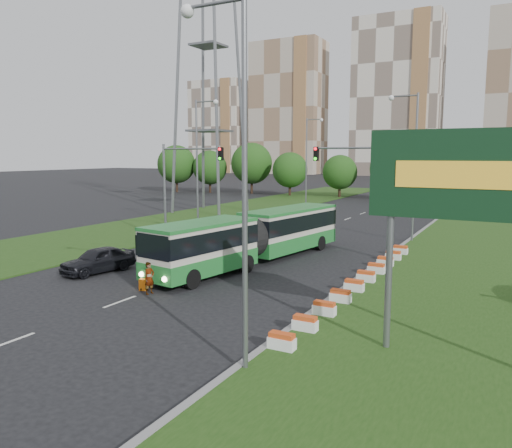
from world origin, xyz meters
The scene contains 20 objects.
ground centered at (0.00, 0.00, 0.00)m, with size 360.00×360.00×0.00m, color black.
grass_median centered at (13.00, 8.00, 0.07)m, with size 14.00×60.00×0.15m, color #1E4112.
median_kerb centered at (6.05, 8.00, 0.09)m, with size 0.30×60.00×0.18m, color gray.
left_verge centered at (-18.00, 25.00, 0.05)m, with size 12.00×110.00×0.10m, color #1E4112.
lane_markings centered at (-3.00, 20.00, 0.00)m, with size 0.20×100.00×0.01m, color silver, non-canonical shape.
flower_planters centered at (6.70, 1.90, 0.45)m, with size 1.10×20.30×0.60m, color white, non-canonical shape.
billboard centered at (12.25, -6.00, 6.16)m, with size 6.00×0.37×8.00m.
traffic_mast_median centered at (4.78, 10.00, 5.35)m, with size 5.76×0.32×8.00m.
traffic_mast_left centered at (-10.38, 9.00, 5.35)m, with size 5.76×0.32×8.00m.
street_lamps centered at (-3.00, 10.00, 6.00)m, with size 36.00×60.00×12.00m, color slate, non-canonical shape.
transmission_pylon centered at (-20.00, 28.00, 22.00)m, with size 12.00×12.00×44.00m, color slate, non-canonical shape.
tree_line centered at (10.00, 55.00, 4.50)m, with size 120.00×8.00×9.00m, color #184612, non-canonical shape.
apartment_tower_west centered at (-65.00, 150.00, 24.00)m, with size 26.00×15.00×48.00m, color #B9AB95.
apartment_tower_cwest centered at (-25.00, 150.00, 26.00)m, with size 28.00×15.00×52.00m, color beige.
midrise_west centered at (-95.00, 150.00, 18.00)m, with size 22.00×14.00×36.00m, color beige.
articulated_bus centered at (-1.48, 4.85, 1.76)m, with size 2.72×17.44×2.87m.
car_left_near centered at (-8.52, -1.97, 0.79)m, with size 1.86×4.62×1.57m, color black.
car_left_far centered at (-8.43, 10.33, 0.64)m, with size 1.36×3.90×1.28m, color black.
pedestrian centered at (-2.63, -4.22, 0.84)m, with size 0.61×0.40×1.68m, color gray.
shopping_trolley centered at (-3.39, -3.85, 0.30)m, with size 0.36×0.38×0.61m.
Camera 1 is at (14.04, -23.73, 7.16)m, focal length 35.00 mm.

